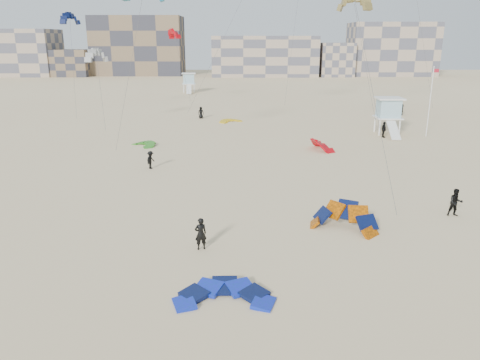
{
  "coord_description": "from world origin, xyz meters",
  "views": [
    {
      "loc": [
        3.1,
        -20.68,
        11.18
      ],
      "look_at": [
        2.98,
        6.0,
        3.1
      ],
      "focal_mm": 35.0,
      "sensor_mm": 36.0,
      "label": 1
    }
  ],
  "objects_px": {
    "kite_ground_orange": "(343,229)",
    "lifeguard_tower_near": "(388,116)",
    "kite_ground_blue": "(224,299)",
    "kitesurfer_main": "(201,234)"
  },
  "relations": [
    {
      "from": "kite_ground_orange",
      "to": "lifeguard_tower_near",
      "type": "height_order",
      "value": "lifeguard_tower_near"
    },
    {
      "from": "kite_ground_orange",
      "to": "kitesurfer_main",
      "type": "bearing_deg",
      "value": -133.35
    },
    {
      "from": "kitesurfer_main",
      "to": "lifeguard_tower_near",
      "type": "relative_size",
      "value": 0.3
    },
    {
      "from": "kite_ground_orange",
      "to": "kitesurfer_main",
      "type": "distance_m",
      "value": 9.0
    },
    {
      "from": "kite_ground_orange",
      "to": "lifeguard_tower_near",
      "type": "relative_size",
      "value": 0.68
    },
    {
      "from": "kite_ground_blue",
      "to": "lifeguard_tower_near",
      "type": "distance_m",
      "value": 42.5
    },
    {
      "from": "kite_ground_blue",
      "to": "kite_ground_orange",
      "type": "xyz_separation_m",
      "value": [
        6.99,
        8.11,
        0.0
      ]
    },
    {
      "from": "kite_ground_blue",
      "to": "kitesurfer_main",
      "type": "height_order",
      "value": "kitesurfer_main"
    },
    {
      "from": "kitesurfer_main",
      "to": "lifeguard_tower_near",
      "type": "distance_m",
      "value": 38.59
    },
    {
      "from": "kite_ground_orange",
      "to": "lifeguard_tower_near",
      "type": "xyz_separation_m",
      "value": [
        11.53,
        30.08,
        2.18
      ]
    }
  ]
}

